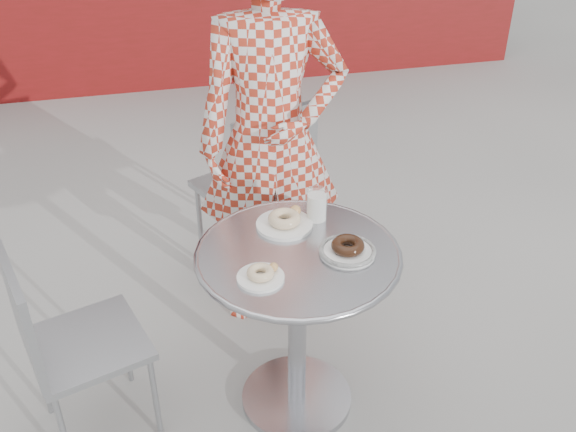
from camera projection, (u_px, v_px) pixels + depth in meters
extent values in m
plane|color=#AAA7A1|center=(296.00, 397.00, 2.56)|extent=(60.00, 60.00, 0.00)
cube|color=maroon|center=(183.00, 26.00, 5.33)|extent=(6.02, 0.20, 1.00)
cylinder|color=#B6B6BB|center=(297.00, 397.00, 2.54)|extent=(0.43, 0.43, 0.03)
cylinder|color=#B6B6BB|center=(297.00, 332.00, 2.36)|extent=(0.07, 0.07, 0.69)
cylinder|color=#B6B6BB|center=(298.00, 254.00, 2.18)|extent=(0.69, 0.69, 0.02)
torus|color=#B6B6BB|center=(298.00, 254.00, 2.18)|extent=(0.71, 0.71, 0.02)
cube|color=#999CA1|center=(251.00, 187.00, 3.06)|extent=(0.58, 0.58, 0.03)
cube|color=#999CA1|center=(277.00, 159.00, 2.79)|extent=(0.41, 0.20, 0.44)
cube|color=#999CA1|center=(88.00, 344.00, 2.24)|extent=(0.47, 0.47, 0.03)
cube|color=#999CA1|center=(22.00, 317.00, 2.05)|extent=(0.14, 0.37, 0.38)
imported|color=#B12E1B|center=(272.00, 140.00, 2.62)|extent=(0.64, 0.45, 1.70)
cylinder|color=white|center=(284.00, 225.00, 2.30)|extent=(0.20, 0.20, 0.01)
torus|color=#B38044|center=(284.00, 219.00, 2.29)|extent=(0.12, 0.12, 0.04)
sphere|color=#B77A3F|center=(295.00, 211.00, 2.34)|extent=(0.04, 0.04, 0.04)
cylinder|color=white|center=(261.00, 278.00, 2.04)|extent=(0.15, 0.15, 0.01)
torus|color=#B38044|center=(260.00, 273.00, 2.03)|extent=(0.09, 0.09, 0.03)
sphere|color=#B77A3F|center=(274.00, 267.00, 2.06)|extent=(0.03, 0.03, 0.03)
cylinder|color=white|center=(347.00, 252.00, 2.16)|extent=(0.19, 0.19, 0.01)
torus|color=black|center=(348.00, 245.00, 2.15)|extent=(0.11, 0.11, 0.04)
torus|color=black|center=(347.00, 251.00, 2.16)|extent=(0.19, 0.19, 0.02)
cylinder|color=white|center=(317.00, 207.00, 2.32)|extent=(0.07, 0.07, 0.10)
cylinder|color=white|center=(317.00, 205.00, 2.32)|extent=(0.08, 0.08, 0.12)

